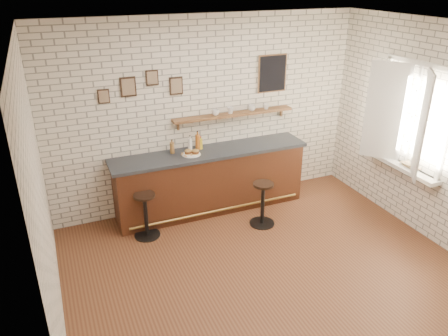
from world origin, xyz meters
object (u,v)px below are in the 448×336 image
(ciabatta_sandwich, at_px, (192,152))
(bar_stool_right, at_px, (263,202))
(shelf_cup_c, at_px, (252,108))
(bar_counter, at_px, (211,180))
(bitters_bottle_amber, at_px, (198,142))
(shelf_cup_a, at_px, (216,113))
(shelf_cup_b, at_px, (230,110))
(bitters_bottle_white, at_px, (190,144))
(shelf_cup_d, at_px, (266,106))
(book_lower, at_px, (407,167))
(sandwich_plate, at_px, (191,154))
(bar_stool_left, at_px, (146,214))
(bitters_bottle_brown, at_px, (172,148))
(book_upper, at_px, (406,165))
(condiment_bottle_yellow, at_px, (200,144))

(ciabatta_sandwich, bearing_deg, bar_stool_right, -39.98)
(shelf_cup_c, bearing_deg, ciabatta_sandwich, 117.14)
(bar_counter, relative_size, bitters_bottle_amber, 10.34)
(bitters_bottle_amber, height_order, shelf_cup_a, shelf_cup_a)
(ciabatta_sandwich, bearing_deg, shelf_cup_b, 17.88)
(bitters_bottle_white, distance_m, shelf_cup_d, 1.40)
(shelf_cup_a, height_order, book_lower, shelf_cup_a)
(sandwich_plate, height_order, shelf_cup_d, shelf_cup_d)
(bitters_bottle_amber, xyz_separation_m, bar_stool_right, (0.70, -0.89, -0.76))
(bitters_bottle_white, height_order, bar_stool_left, bitters_bottle_white)
(bar_stool_right, xyz_separation_m, shelf_cup_d, (0.51, 0.95, 1.17))
(bitters_bottle_brown, height_order, book_upper, bitters_bottle_brown)
(bitters_bottle_brown, height_order, book_lower, bitters_bottle_brown)
(shelf_cup_b, bearing_deg, bitters_bottle_brown, 136.75)
(ciabatta_sandwich, relative_size, book_lower, 0.90)
(bitters_bottle_amber, distance_m, shelf_cup_c, 1.04)
(sandwich_plate, distance_m, condiment_bottle_yellow, 0.28)
(shelf_cup_d, bearing_deg, bitters_bottle_white, 163.10)
(shelf_cup_d, bearing_deg, book_upper, -70.30)
(bitters_bottle_brown, xyz_separation_m, shelf_cup_b, (0.99, 0.07, 0.45))
(sandwich_plate, height_order, bitters_bottle_amber, bitters_bottle_amber)
(condiment_bottle_yellow, bearing_deg, book_upper, -32.64)
(bitters_bottle_amber, bearing_deg, bar_counter, -41.49)
(bar_stool_left, height_order, shelf_cup_d, shelf_cup_d)
(sandwich_plate, distance_m, book_lower, 3.17)
(bar_counter, bearing_deg, sandwich_plate, -173.59)
(bitters_bottle_amber, distance_m, bar_stool_right, 1.36)
(sandwich_plate, relative_size, condiment_bottle_yellow, 1.37)
(ciabatta_sandwich, height_order, bitters_bottle_amber, bitters_bottle_amber)
(shelf_cup_a, relative_size, shelf_cup_d, 1.23)
(book_upper, bearing_deg, bar_stool_right, 156.04)
(condiment_bottle_yellow, distance_m, bar_stool_left, 1.38)
(condiment_bottle_yellow, bearing_deg, shelf_cup_b, 6.98)
(bitters_bottle_amber, relative_size, bar_stool_right, 0.43)
(bitters_bottle_amber, height_order, book_lower, bitters_bottle_amber)
(shelf_cup_b, bearing_deg, book_upper, -87.03)
(sandwich_plate, bearing_deg, bitters_bottle_white, 75.61)
(sandwich_plate, height_order, bitters_bottle_brown, bitters_bottle_brown)
(condiment_bottle_yellow, xyz_separation_m, shelf_cup_d, (1.17, 0.07, 0.45))
(bar_stool_left, xyz_separation_m, bar_stool_right, (1.70, -0.35, 0.00))
(bitters_bottle_white, bearing_deg, bar_stool_right, -47.27)
(bitters_bottle_white, distance_m, bitters_bottle_amber, 0.13)
(bitters_bottle_white, relative_size, bitters_bottle_amber, 0.82)
(shelf_cup_d, height_order, book_lower, shelf_cup_d)
(shelf_cup_c, xyz_separation_m, book_upper, (1.67, -1.71, -0.58))
(bar_counter, xyz_separation_m, bar_stool_left, (-1.16, -0.40, -0.14))
(sandwich_plate, xyz_separation_m, book_upper, (2.79, -1.48, -0.05))
(bar_counter, distance_m, sandwich_plate, 0.60)
(ciabatta_sandwich, xyz_separation_m, bitters_bottle_white, (0.03, 0.17, 0.05))
(bar_counter, relative_size, book_upper, 12.59)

